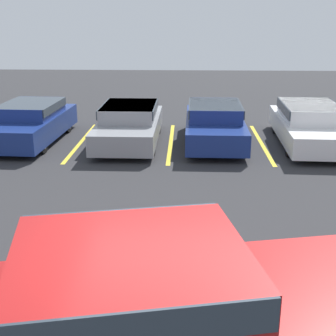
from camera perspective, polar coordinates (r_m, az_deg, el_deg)
name	(u,v)px	position (r m, az deg, el deg)	size (l,w,h in m)	color
stall_stripe_b	(81,141)	(15.04, -10.51, 3.21)	(0.12, 4.78, 0.01)	yellow
stall_stripe_c	(171,142)	(14.68, 0.34, 3.15)	(0.12, 4.78, 0.01)	yellow
stall_stripe_d	(261,143)	(14.87, 11.32, 2.98)	(0.12, 4.78, 0.01)	yellow
pickup_truck	(165,327)	(4.83, -0.37, -18.84)	(6.31, 3.21, 1.78)	#A51919
parked_sedan_a	(31,121)	(15.29, -16.38, 5.50)	(1.94, 4.45, 1.22)	navy
parked_sedan_b	(130,123)	(14.59, -4.71, 5.54)	(1.81, 4.50, 1.19)	gray
parked_sedan_c	(215,123)	(14.52, 5.69, 5.53)	(1.80, 4.39, 1.23)	navy
parked_sedan_d	(310,123)	(15.00, 16.91, 5.25)	(2.02, 4.83, 1.23)	silver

